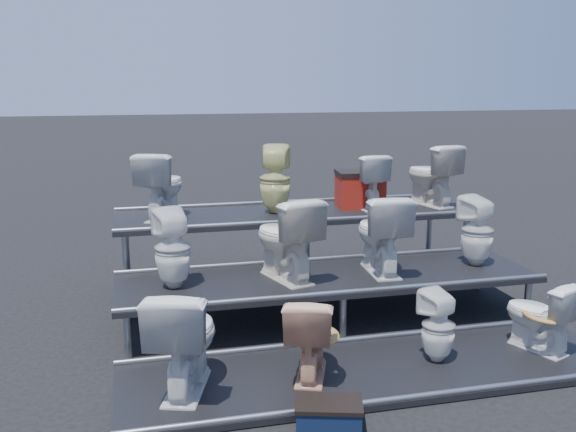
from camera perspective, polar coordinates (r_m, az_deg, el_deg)
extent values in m
plane|color=black|center=(6.66, 3.54, -9.08)|extent=(80.00, 80.00, 0.00)
cube|color=black|center=(5.52, 7.67, -13.46)|extent=(4.20, 1.20, 0.06)
cube|color=black|center=(6.58, 3.56, -7.21)|extent=(4.20, 1.20, 0.46)
cube|color=black|center=(7.72, 0.70, -2.72)|extent=(4.20, 1.20, 0.86)
imported|color=silver|center=(5.01, -9.20, -10.62)|extent=(0.69, 0.92, 0.84)
imported|color=#E0A57F|center=(5.20, 1.99, -10.50)|extent=(0.60, 0.76, 0.68)
imported|color=silver|center=(5.60, 13.21, -9.50)|extent=(0.35, 0.35, 0.62)
imported|color=silver|center=(6.08, 21.42, -8.20)|extent=(0.56, 0.71, 0.64)
imported|color=silver|center=(6.13, -10.22, -2.86)|extent=(0.41, 0.41, 0.76)
imported|color=silver|center=(6.28, -0.24, -1.97)|extent=(0.68, 0.92, 0.83)
imported|color=silver|center=(6.58, 8.23, -1.51)|extent=(0.51, 0.83, 0.82)
imported|color=silver|center=(7.06, 16.47, -1.26)|extent=(0.42, 0.42, 0.74)
imported|color=silver|center=(7.32, -11.18, 2.70)|extent=(0.67, 0.84, 0.75)
imported|color=#DAD98A|center=(7.49, -1.16, 3.31)|extent=(0.45, 0.46, 0.80)
imported|color=silver|center=(7.82, 6.90, 3.10)|extent=(0.43, 0.69, 0.67)
imported|color=silver|center=(8.15, 12.61, 3.61)|extent=(0.58, 0.82, 0.76)
cube|color=maroon|center=(7.92, 6.41, 2.24)|extent=(0.60, 0.50, 0.40)
cube|color=#0D1932|center=(4.72, 3.64, -17.36)|extent=(0.51, 0.39, 0.16)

